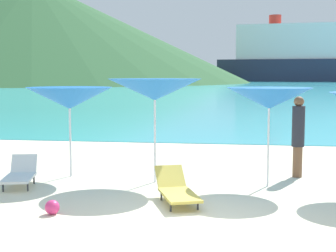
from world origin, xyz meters
TOP-DOWN VIEW (x-y plane):
  - ground_plane at (0.00, 10.00)m, footprint 50.00×100.00m
  - ocean_water at (0.00, 229.62)m, footprint 650.00×440.00m
  - headland_hill at (-57.37, 128.81)m, footprint 119.75×119.75m
  - umbrella_2 at (-3.21, 3.57)m, footprint 2.19×2.19m
  - umbrella_3 at (-1.13, 3.23)m, footprint 2.13×2.13m
  - umbrella_4 at (1.34, 3.16)m, footprint 1.89×1.89m
  - lounge_chair_2 at (-3.93, 2.38)m, footprint 0.85×1.38m
  - lounge_chair_3 at (-0.42, 1.50)m, footprint 1.10×1.70m
  - beachgoer_0 at (2.07, 4.27)m, footprint 0.29×0.29m
  - beach_ball at (-2.42, 0.35)m, footprint 0.25×0.25m
  - cruise_ship at (15.62, 156.67)m, footprint 47.07×16.73m

SIDE VIEW (x-z plane):
  - ground_plane at x=0.00m, z-range -0.30..0.00m
  - ocean_water at x=0.00m, z-range 0.00..0.02m
  - beach_ball at x=-2.42m, z-range 0.00..0.25m
  - lounge_chair_3 at x=-0.42m, z-range -0.04..0.54m
  - lounge_chair_2 at x=-3.93m, z-range -0.04..0.57m
  - beachgoer_0 at x=2.07m, z-range 0.08..1.98m
  - umbrella_2 at x=-3.21m, z-range 0.80..2.90m
  - umbrella_4 at x=1.34m, z-range 0.83..2.96m
  - umbrella_3 at x=-1.13m, z-range 0.91..3.22m
  - cruise_ship at x=15.62m, z-range -2.46..18.11m
  - headland_hill at x=-57.37m, z-range 0.00..28.27m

